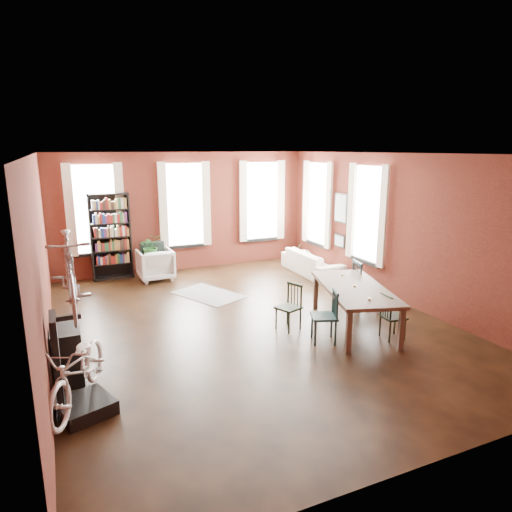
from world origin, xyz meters
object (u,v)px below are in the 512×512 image
white_armchair (155,263)px  bike_trainer (85,407)px  cream_sofa (312,259)px  bicycle_floor (75,339)px  bookshelf (111,237)px  dining_chair_d (365,285)px  plant_stand (151,269)px  dining_chair_c (393,316)px  dining_table (354,307)px  console_table (67,353)px  dining_chair_a (324,316)px  dining_chair_b (288,307)px

white_armchair → bike_trainer: bearing=68.4°
cream_sofa → bicycle_floor: bearing=127.1°
white_armchair → bookshelf: bearing=-30.3°
dining_chair_d → white_armchair: bearing=54.2°
dining_chair_d → cream_sofa: size_ratio=0.49×
bike_trainer → plant_stand: size_ratio=1.16×
dining_chair_c → bike_trainer: 5.18m
dining_table → white_armchair: (-2.71, 4.74, 0.03)m
dining_chair_d → dining_table: bearing=144.8°
white_armchair → cream_sofa: white_armchair is taller
white_armchair → console_table: 5.18m
bookshelf → bicycle_floor: 6.43m
dining_table → white_armchair: bearing=136.9°
dining_table → dining_chair_a: size_ratio=2.53×
dining_chair_b → bookshelf: bookshelf is taller
dining_table → console_table: size_ratio=2.94×
dining_chair_a → dining_chair_b: dining_chair_a is taller
plant_stand → bicycle_floor: bearing=-109.3°
bookshelf → white_armchair: bookshelf is taller
dining_chair_c → bookshelf: size_ratio=0.37×
dining_chair_a → plant_stand: bearing=-137.6°
white_armchair → bicycle_floor: size_ratio=0.50×
dining_chair_a → dining_chair_b: 0.81m
dining_chair_b → bookshelf: 5.53m
dining_chair_a → bicycle_floor: bicycle_floor is taller
dining_chair_c → plant_stand: 6.37m
dining_chair_a → bicycle_floor: size_ratio=0.54×
dining_chair_d → white_armchair: size_ratio=1.17×
dining_chair_b → cream_sofa: size_ratio=0.41×
white_armchair → plant_stand: bearing=-48.3°
console_table → white_armchair: bearing=64.0°
bookshelf → console_table: size_ratio=2.75×
dining_chair_a → plant_stand: (-1.94, 5.16, -0.19)m
bookshelf → console_table: 5.40m
dining_chair_a → dining_chair_d: (1.71, 1.11, 0.04)m
dining_chair_b → white_armchair: bearing=179.5°
dining_chair_d → plant_stand: (-3.66, 4.05, -0.23)m
dining_table → bookshelf: bearing=142.1°
cream_sofa → bike_trainer: bearing=127.0°
dining_chair_b → console_table: dining_chair_b is taller
dining_table → dining_chair_c: (0.33, -0.70, 0.01)m
dining_chair_c → dining_table: bearing=31.4°
dining_chair_c → bicycle_floor: bearing=99.8°
dining_table → dining_chair_d: 1.17m
dining_chair_a → white_armchair: 5.39m
dining_table → cream_sofa: size_ratio=1.13×
dining_table → dining_chair_a: 0.92m
white_armchair → plant_stand: size_ratio=1.59×
dining_chair_a → dining_chair_c: dining_chair_a is taller
dining_chair_a → dining_chair_c: 1.25m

